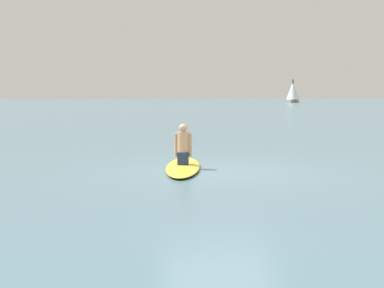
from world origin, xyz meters
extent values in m
plane|color=slate|center=(0.00, 0.00, 0.00)|extent=(400.00, 400.00, 0.00)
ellipsoid|color=gold|center=(0.74, 0.65, 0.05)|extent=(3.43, 1.70, 0.10)
cube|color=navy|center=(0.74, 0.65, 0.25)|extent=(0.37, 0.33, 0.29)
cylinder|color=tan|center=(0.74, 0.65, 0.62)|extent=(0.34, 0.34, 0.49)
sphere|color=tan|center=(0.74, 0.65, 0.95)|extent=(0.19, 0.19, 0.19)
cylinder|color=tan|center=(0.70, 0.50, 0.56)|extent=(0.10, 0.10, 0.54)
cylinder|color=tan|center=(0.79, 0.81, 0.56)|extent=(0.10, 0.10, 0.54)
cube|color=#B2A893|center=(90.49, -46.22, 0.35)|extent=(3.22, 3.81, 0.70)
cylinder|color=#4C4238|center=(90.49, -46.22, 2.86)|extent=(0.31, 0.31, 4.32)
cone|color=white|center=(90.49, -46.22, 2.60)|extent=(3.78, 3.78, 3.80)
camera|label=1|loc=(-10.59, 3.47, 1.72)|focal=47.40mm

